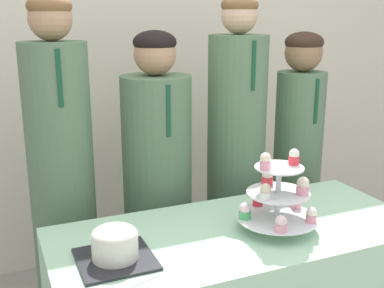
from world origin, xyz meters
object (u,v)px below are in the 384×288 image
(student_2, at_px, (236,168))
(student_3, at_px, (297,170))
(cupcake_stand, at_px, (278,197))
(student_1, at_px, (158,195))
(student_0, at_px, (63,192))
(round_cake, at_px, (115,244))

(student_2, bearing_deg, student_3, -0.00)
(cupcake_stand, distance_m, student_1, 0.69)
(student_0, bearing_deg, round_cake, -83.26)
(student_0, height_order, student_1, student_0)
(student_0, distance_m, student_2, 0.84)
(cupcake_stand, xyz_separation_m, student_1, (-0.25, 0.62, -0.17))
(student_2, relative_size, student_3, 1.12)
(student_1, relative_size, student_2, 0.90)
(cupcake_stand, distance_m, student_2, 0.64)
(student_0, bearing_deg, student_3, -0.00)
(student_0, distance_m, student_3, 1.21)
(student_3, bearing_deg, cupcake_stand, -130.35)
(round_cake, relative_size, student_0, 0.16)
(round_cake, bearing_deg, student_0, 96.74)
(student_2, bearing_deg, student_0, -180.00)
(student_0, bearing_deg, cupcake_stand, -42.13)
(round_cake, xyz_separation_m, student_3, (1.13, 0.61, -0.08))
(cupcake_stand, xyz_separation_m, student_0, (-0.68, 0.62, -0.09))
(round_cake, bearing_deg, cupcake_stand, -0.34)
(student_1, height_order, student_2, student_2)
(student_2, bearing_deg, student_1, -180.00)
(cupcake_stand, bearing_deg, student_3, 49.65)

